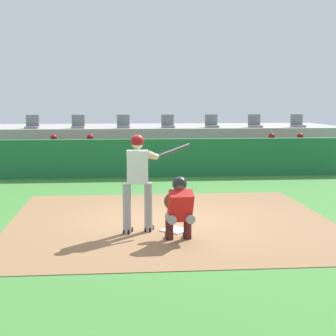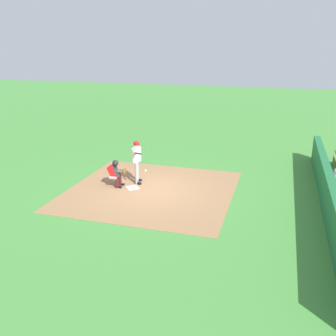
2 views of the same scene
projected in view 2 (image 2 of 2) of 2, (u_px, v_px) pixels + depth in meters
The scene contains 6 objects.
ground_plane at pixel (151, 190), 15.18m from camera, with size 80.00×80.00×0.00m, color #428438.
dirt_infield at pixel (151, 190), 15.17m from camera, with size 6.40×6.40×0.01m, color #936B47.
home_plate at pixel (132, 188), 15.39m from camera, with size 0.44×0.44×0.02m, color white.
batter_at_plate at pixel (137, 159), 15.70m from camera, with size 1.31×0.77×1.80m.
catcher_crouched at pixel (116, 172), 15.41m from camera, with size 0.50×1.67×1.13m.
dugout_wall at pixel (328, 194), 13.22m from camera, with size 13.00×0.30×1.20m, color #1E6638.
Camera 2 is at (13.37, 4.71, 5.54)m, focal length 40.82 mm.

